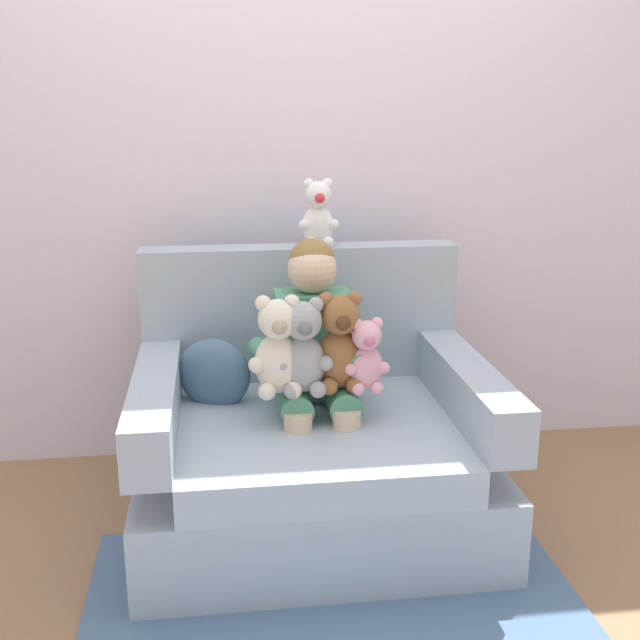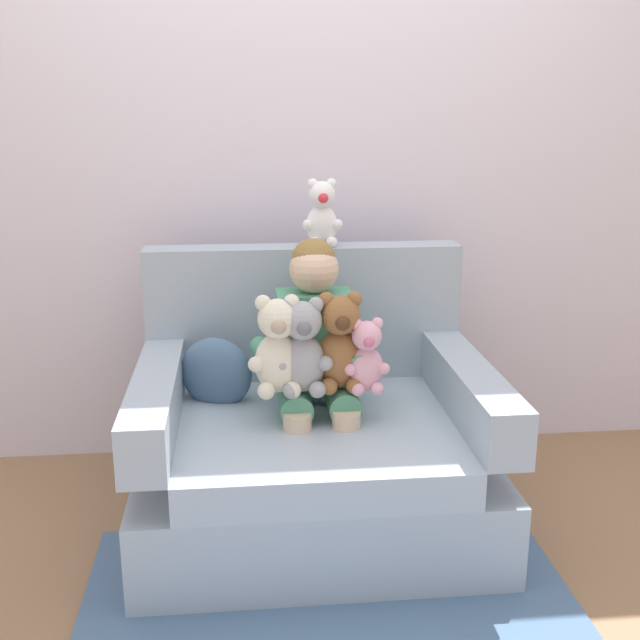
{
  "view_description": "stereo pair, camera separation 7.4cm",
  "coord_description": "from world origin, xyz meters",
  "px_view_note": "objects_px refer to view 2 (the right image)",
  "views": [
    {
      "loc": [
        -0.31,
        -2.46,
        1.44
      ],
      "look_at": [
        0.01,
        -0.05,
        0.76
      ],
      "focal_mm": 44.09,
      "sensor_mm": 36.0,
      "label": 1
    },
    {
      "loc": [
        -0.24,
        -2.46,
        1.44
      ],
      "look_at": [
        0.01,
        -0.05,
        0.76
      ],
      "focal_mm": 44.09,
      "sensor_mm": 36.0,
      "label": 2
    }
  ],
  "objects_px": {
    "throw_pillow": "(216,373)",
    "plush_grey": "(303,349)",
    "seated_child": "(316,349)",
    "plush_pink": "(366,358)",
    "plush_white_on_backrest": "(322,215)",
    "armchair": "(313,443)",
    "plush_brown": "(340,344)",
    "plush_cream": "(278,348)"
  },
  "relations": [
    {
      "from": "plush_grey",
      "to": "throw_pillow",
      "type": "xyz_separation_m",
      "value": [
        -0.29,
        0.25,
        -0.16
      ]
    },
    {
      "from": "armchair",
      "to": "seated_child",
      "type": "height_order",
      "value": "seated_child"
    },
    {
      "from": "plush_brown",
      "to": "plush_white_on_backrest",
      "type": "xyz_separation_m",
      "value": [
        -0.01,
        0.45,
        0.36
      ]
    },
    {
      "from": "seated_child",
      "to": "plush_cream",
      "type": "xyz_separation_m",
      "value": [
        -0.14,
        -0.14,
        0.05
      ]
    },
    {
      "from": "plush_cream",
      "to": "seated_child",
      "type": "bearing_deg",
      "value": 30.19
    },
    {
      "from": "plush_cream",
      "to": "armchair",
      "type": "bearing_deg",
      "value": 24.97
    },
    {
      "from": "seated_child",
      "to": "plush_grey",
      "type": "xyz_separation_m",
      "value": [
        -0.06,
        -0.15,
        0.05
      ]
    },
    {
      "from": "plush_brown",
      "to": "plush_cream",
      "type": "xyz_separation_m",
      "value": [
        -0.2,
        -0.02,
        -0.0
      ]
    },
    {
      "from": "seated_child",
      "to": "throw_pillow",
      "type": "relative_size",
      "value": 3.17
    },
    {
      "from": "armchair",
      "to": "plush_grey",
      "type": "bearing_deg",
      "value": -111.26
    },
    {
      "from": "plush_white_on_backrest",
      "to": "plush_grey",
      "type": "bearing_deg",
      "value": -89.76
    },
    {
      "from": "armchair",
      "to": "plush_pink",
      "type": "relative_size",
      "value": 4.72
    },
    {
      "from": "plush_grey",
      "to": "plush_pink",
      "type": "height_order",
      "value": "plush_grey"
    },
    {
      "from": "plush_cream",
      "to": "plush_pink",
      "type": "bearing_deg",
      "value": -18.71
    },
    {
      "from": "plush_brown",
      "to": "plush_cream",
      "type": "bearing_deg",
      "value": 168.12
    },
    {
      "from": "plush_brown",
      "to": "plush_white_on_backrest",
      "type": "height_order",
      "value": "plush_white_on_backrest"
    },
    {
      "from": "plush_grey",
      "to": "plush_white_on_backrest",
      "type": "height_order",
      "value": "plush_white_on_backrest"
    },
    {
      "from": "throw_pillow",
      "to": "plush_white_on_backrest",
      "type": "bearing_deg",
      "value": 29.45
    },
    {
      "from": "armchair",
      "to": "throw_pillow",
      "type": "relative_size",
      "value": 4.54
    },
    {
      "from": "plush_pink",
      "to": "plush_white_on_backrest",
      "type": "relative_size",
      "value": 1.0
    },
    {
      "from": "seated_child",
      "to": "throw_pillow",
      "type": "bearing_deg",
      "value": 158.32
    },
    {
      "from": "plush_pink",
      "to": "plush_white_on_backrest",
      "type": "distance_m",
      "value": 0.63
    },
    {
      "from": "plush_pink",
      "to": "plush_brown",
      "type": "xyz_separation_m",
      "value": [
        -0.08,
        0.03,
        0.04
      ]
    },
    {
      "from": "seated_child",
      "to": "plush_pink",
      "type": "relative_size",
      "value": 3.29
    },
    {
      "from": "armchair",
      "to": "plush_pink",
      "type": "distance_m",
      "value": 0.4
    },
    {
      "from": "seated_child",
      "to": "plush_white_on_backrest",
      "type": "distance_m",
      "value": 0.53
    },
    {
      "from": "plush_brown",
      "to": "plush_grey",
      "type": "bearing_deg",
      "value": 173.08
    },
    {
      "from": "armchair",
      "to": "plush_brown",
      "type": "bearing_deg",
      "value": -47.0
    },
    {
      "from": "plush_pink",
      "to": "plush_white_on_backrest",
      "type": "height_order",
      "value": "plush_white_on_backrest"
    },
    {
      "from": "plush_white_on_backrest",
      "to": "throw_pillow",
      "type": "relative_size",
      "value": 0.97
    },
    {
      "from": "armchair",
      "to": "plush_brown",
      "type": "xyz_separation_m",
      "value": [
        0.08,
        -0.09,
        0.39
      ]
    },
    {
      "from": "plush_grey",
      "to": "throw_pillow",
      "type": "relative_size",
      "value": 1.24
    },
    {
      "from": "plush_cream",
      "to": "throw_pillow",
      "type": "xyz_separation_m",
      "value": [
        -0.21,
        0.24,
        -0.16
      ]
    },
    {
      "from": "armchair",
      "to": "plush_cream",
      "type": "height_order",
      "value": "armchair"
    },
    {
      "from": "plush_grey",
      "to": "plush_pink",
      "type": "relative_size",
      "value": 1.28
    },
    {
      "from": "plush_pink",
      "to": "plush_cream",
      "type": "bearing_deg",
      "value": 162.25
    },
    {
      "from": "plush_grey",
      "to": "armchair",
      "type": "bearing_deg",
      "value": 61.49
    },
    {
      "from": "throw_pillow",
      "to": "plush_cream",
      "type": "bearing_deg",
      "value": -49.46
    },
    {
      "from": "seated_child",
      "to": "throw_pillow",
      "type": "distance_m",
      "value": 0.38
    },
    {
      "from": "throw_pillow",
      "to": "plush_grey",
      "type": "bearing_deg",
      "value": -40.64
    },
    {
      "from": "plush_pink",
      "to": "throw_pillow",
      "type": "bearing_deg",
      "value": 137.38
    },
    {
      "from": "seated_child",
      "to": "plush_grey",
      "type": "bearing_deg",
      "value": -116.94
    }
  ]
}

